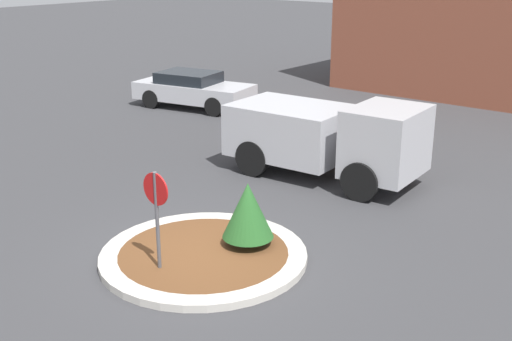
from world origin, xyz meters
TOP-DOWN VIEW (x-y plane):
  - ground_plane at (0.00, 0.00)m, footprint 120.00×120.00m
  - traffic_island at (0.00, 0.00)m, footprint 4.02×4.02m
  - stop_sign at (-0.18, -0.98)m, footprint 0.61×0.07m
  - island_shrub at (0.45, 0.81)m, footprint 1.02×1.02m
  - utility_truck at (-0.85, 5.53)m, footprint 5.23×2.51m
  - parked_sedan_silver at (-9.28, 9.22)m, footprint 4.81×2.73m

SIDE VIEW (x-z plane):
  - ground_plane at x=0.00m, z-range 0.00..0.00m
  - traffic_island at x=0.00m, z-range 0.00..0.15m
  - parked_sedan_silver at x=-9.28m, z-range 0.04..1.40m
  - island_shrub at x=0.45m, z-range 0.23..1.52m
  - utility_truck at x=-0.85m, z-range 0.09..2.20m
  - stop_sign at x=-0.18m, z-range 0.36..2.37m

